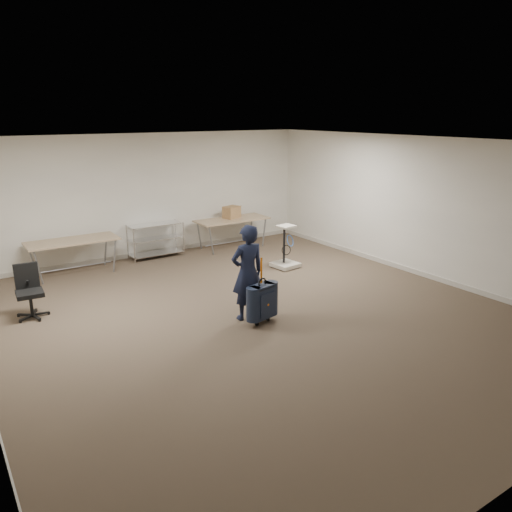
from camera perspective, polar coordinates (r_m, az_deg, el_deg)
ground at (r=8.28m, az=0.11°, el=-6.93°), size 9.00×9.00×0.00m
room_shell at (r=9.36m, az=-4.60°, el=-3.86°), size 8.00×9.00×9.00m
folding_table_left at (r=10.85m, az=-20.24°, el=1.45°), size 1.80×0.75×0.73m
folding_table_right at (r=12.25m, az=-2.76°, el=4.03°), size 1.80×0.75×0.73m
wire_shelf at (r=11.69m, az=-11.39°, el=1.95°), size 1.22×0.47×0.80m
person at (r=7.95m, az=-0.97°, el=-1.90°), size 0.59×0.41×1.57m
suitcase at (r=7.90m, az=0.71°, el=-5.21°), size 0.44×0.31×1.09m
office_chair at (r=8.97m, az=-24.36°, el=-4.75°), size 0.53×0.53×0.88m
equipment_cart at (r=10.77m, az=3.40°, el=-0.06°), size 0.56×0.56×0.93m
cardboard_box at (r=12.32m, az=-2.80°, el=5.03°), size 0.45×0.39×0.29m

